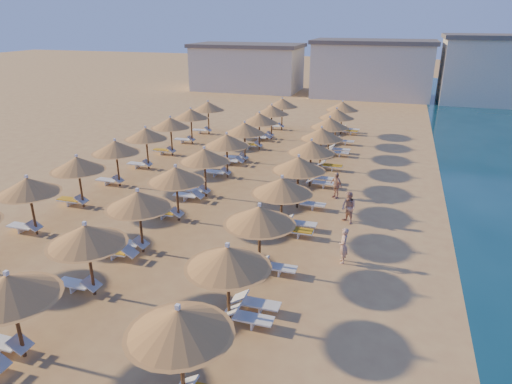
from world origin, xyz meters
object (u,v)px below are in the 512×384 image
(parasol_row_west, at_px, (204,156))
(beachgoer_c, at_px, (336,185))
(beachgoer_a, at_px, (343,246))
(parasol_row_east, at_px, (298,165))
(beachgoer_b, at_px, (349,208))

(parasol_row_west, height_order, beachgoer_c, parasol_row_west)
(parasol_row_west, xyz_separation_m, beachgoer_a, (8.82, -5.44, -1.71))
(parasol_row_west, xyz_separation_m, beachgoer_c, (7.40, 2.14, -1.73))
(parasol_row_east, xyz_separation_m, beachgoer_c, (1.84, 2.14, -1.73))
(parasol_row_east, bearing_deg, beachgoer_a, -59.09)
(parasol_row_west, height_order, beachgoer_a, parasol_row_west)
(parasol_row_west, bearing_deg, beachgoer_a, -31.66)
(beachgoer_c, relative_size, beachgoer_b, 0.93)
(parasol_row_east, bearing_deg, parasol_row_west, 180.00)
(parasol_row_east, xyz_separation_m, beachgoer_b, (2.97, -1.23, -1.67))
(parasol_row_east, bearing_deg, beachgoer_c, 49.29)
(parasol_row_west, distance_m, beachgoer_c, 7.89)
(parasol_row_west, bearing_deg, beachgoer_b, -8.22)
(parasol_row_west, relative_size, beachgoer_a, 24.10)
(beachgoer_c, height_order, beachgoer_b, beachgoer_b)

